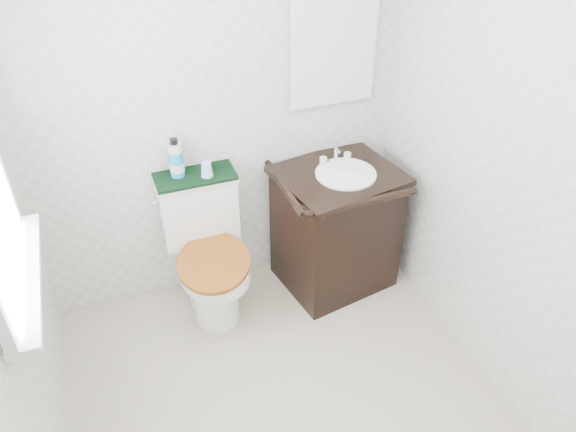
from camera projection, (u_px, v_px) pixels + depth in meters
floor at (293, 415)px, 2.91m from camera, size 2.40×2.40×0.00m
wall_back at (217, 110)px, 3.12m from camera, size 2.40×0.00×2.40m
wall_right at (522, 180)px, 2.52m from camera, size 0.00×2.40×2.40m
mirror at (333, 52)px, 3.15m from camera, size 0.50×0.02×0.60m
toilet at (207, 256)px, 3.37m from camera, size 0.50×0.68×0.86m
vanity at (336, 226)px, 3.53m from camera, size 0.78×0.70×0.92m
trash_bin at (292, 250)px, 3.78m from camera, size 0.21×0.17×0.29m
towel at (195, 176)px, 3.18m from camera, size 0.46×0.22×0.02m
mouthwash_bottle at (176, 159)px, 3.11m from camera, size 0.08×0.08×0.23m
cup at (207, 169)px, 3.14m from camera, size 0.07×0.07×0.09m
soap_bar at (326, 161)px, 3.39m from camera, size 0.07×0.04×0.02m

